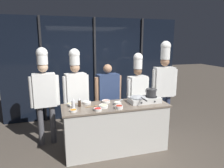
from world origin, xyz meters
TOP-DOWN VIEW (x-y plane):
  - ground_plane at (0.00, 0.00)m, footprint 24.00×24.00m
  - window_wall_back at (0.00, 1.94)m, footprint 4.80×0.09m
  - demo_counter at (0.00, 0.00)m, footprint 2.00×0.68m
  - portable_stove at (0.59, 0.00)m, footprint 0.60×0.33m
  - frying_pan at (0.45, 0.00)m, footprint 0.31×0.54m
  - stock_pot at (0.73, 0.00)m, footprint 0.23×0.20m
  - squeeze_bottle_clear at (-0.79, 0.02)m, footprint 0.06×0.06m
  - squeeze_bottle_soy at (-0.67, 0.09)m, footprint 0.05×0.05m
  - prep_bowl_ginger at (-0.84, 0.20)m, footprint 0.10×0.10m
  - prep_bowl_chili_flakes at (-0.01, -0.22)m, footprint 0.14×0.14m
  - prep_bowl_shrimp at (-0.14, 0.20)m, footprint 0.16×0.16m
  - prep_bowl_carrots at (-0.80, -0.15)m, footprint 0.13×0.13m
  - prep_bowl_noodles at (-0.26, -0.09)m, footprint 0.17×0.17m
  - prep_bowl_bell_pepper at (-0.39, -0.21)m, footprint 0.14×0.14m
  - prep_bowl_onion at (-0.51, 0.22)m, footprint 0.16×0.16m
  - prep_bowl_bean_sprouts at (0.04, 0.00)m, footprint 0.14×0.14m
  - serving_spoon_slotted at (0.17, 0.24)m, footprint 0.20×0.14m
  - serving_spoon_solid at (-0.41, 0.02)m, footprint 0.24×0.06m
  - chef_head at (-1.28, 0.61)m, footprint 0.56×0.26m
  - chef_sous at (-0.67, 0.61)m, footprint 0.54×0.29m
  - person_guest at (0.01, 0.62)m, footprint 0.60×0.31m
  - chef_line at (0.66, 0.52)m, footprint 0.54×0.28m
  - chef_pastry at (1.35, 0.58)m, footprint 0.60×0.28m

SIDE VIEW (x-z plane):
  - ground_plane at x=0.00m, z-range 0.00..0.00m
  - demo_counter at x=0.00m, z-range 0.00..0.92m
  - serving_spoon_slotted at x=0.17m, z-range 0.92..0.93m
  - serving_spoon_solid at x=-0.41m, z-range 0.92..0.93m
  - prep_bowl_carrots at x=-0.80m, z-range 0.92..0.96m
  - prep_bowl_onion at x=-0.51m, z-range 0.92..0.96m
  - prep_bowl_shrimp at x=-0.14m, z-range 0.92..0.96m
  - prep_bowl_ginger at x=-0.84m, z-range 0.92..0.96m
  - prep_bowl_bell_pepper at x=-0.39m, z-range 0.92..0.97m
  - prep_bowl_noodles at x=-0.26m, z-range 0.92..0.97m
  - prep_bowl_bean_sprouts at x=0.04m, z-range 0.92..0.97m
  - prep_bowl_chili_flakes at x=-0.01m, z-range 0.92..0.98m
  - person_guest at x=0.01m, z-range 0.16..1.78m
  - portable_stove at x=0.59m, z-range 0.91..1.03m
  - squeeze_bottle_soy at x=-0.67m, z-range 0.91..1.07m
  - squeeze_bottle_clear at x=-0.79m, z-range 0.91..1.10m
  - frying_pan at x=0.45m, z-range 1.03..1.08m
  - chef_line at x=0.66m, z-range 0.13..1.98m
  - stock_pot at x=0.73m, z-range 1.03..1.18m
  - chef_sous at x=-0.67m, z-range 0.17..2.12m
  - chef_head at x=-1.28m, z-range 0.17..2.15m
  - chef_pastry at x=1.35m, z-range 0.15..2.25m
  - window_wall_back at x=0.00m, z-range 0.00..2.70m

